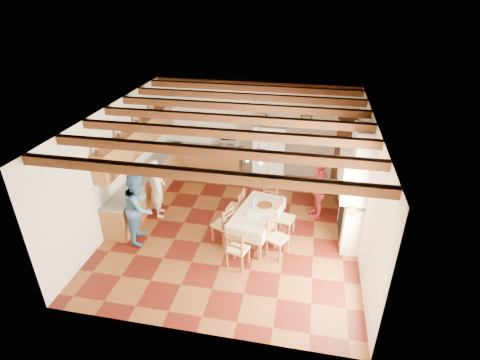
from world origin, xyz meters
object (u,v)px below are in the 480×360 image
(dining_table, at_px, (257,214))
(chair_right_near, at_px, (278,237))
(microwave, at_px, (228,145))
(hutch, at_px, (346,160))
(chair_right_far, at_px, (286,218))
(person_man, at_px, (157,188))
(chair_end_far, at_px, (269,200))
(person_woman_blue, at_px, (139,207))
(chair_left_near, at_px, (223,224))
(person_woman_red, at_px, (318,189))
(chair_end_near, at_px, (238,248))
(chair_left_far, at_px, (235,207))
(refrigerator, at_px, (270,153))

(dining_table, xyz_separation_m, chair_right_near, (0.56, -0.58, -0.19))
(dining_table, relative_size, microwave, 3.90)
(hutch, bearing_deg, microwave, 161.79)
(chair_right_far, relative_size, person_man, 0.59)
(dining_table, xyz_separation_m, chair_end_far, (0.16, 1.00, -0.19))
(chair_right_far, relative_size, person_woman_blue, 0.54)
(chair_right_near, bearing_deg, microwave, 53.22)
(person_woman_blue, bearing_deg, chair_left_near, -90.54)
(chair_left_near, relative_size, chair_end_far, 1.00)
(chair_left_near, xyz_separation_m, person_woman_red, (2.19, 1.53, 0.34))
(chair_end_near, bearing_deg, chair_left_far, -60.91)
(hutch, bearing_deg, chair_left_far, -151.51)
(hutch, height_order, person_woman_red, hutch)
(chair_left_near, xyz_separation_m, chair_left_far, (0.14, 0.79, 0.00))
(chair_left_far, height_order, person_woman_red, person_woman_red)
(microwave, bearing_deg, chair_left_near, -92.11)
(person_woman_blue, bearing_deg, chair_end_near, -111.26)
(chair_left_far, relative_size, chair_right_far, 1.00)
(chair_end_near, relative_size, person_woman_red, 0.58)
(chair_end_near, relative_size, microwave, 2.00)
(chair_end_far, distance_m, microwave, 2.74)
(chair_left_far, bearing_deg, chair_end_near, 22.38)
(refrigerator, bearing_deg, dining_table, -88.12)
(chair_end_near, distance_m, person_man, 2.96)
(chair_right_near, relative_size, person_woman_blue, 0.54)
(dining_table, distance_m, person_woman_blue, 2.78)
(person_man, bearing_deg, person_woman_red, -99.70)
(chair_end_near, bearing_deg, chair_end_far, -85.26)
(chair_end_near, xyz_separation_m, person_man, (-2.46, 1.62, 0.33))
(chair_left_far, height_order, chair_right_far, same)
(chair_right_near, relative_size, person_man, 0.59)
(refrigerator, relative_size, microwave, 3.91)
(dining_table, xyz_separation_m, chair_end_near, (-0.24, -1.12, -0.19))
(microwave, bearing_deg, hutch, -22.83)
(person_man, bearing_deg, microwave, -45.75)
(chair_left_far, height_order, chair_end_far, same)
(chair_left_near, distance_m, chair_left_far, 0.81)
(microwave, bearing_deg, person_woman_blue, -121.51)
(refrigerator, xyz_separation_m, chair_right_near, (0.63, -3.54, -0.46))
(chair_end_far, xyz_separation_m, person_woman_blue, (-2.87, -1.57, 0.40))
(hutch, relative_size, chair_end_near, 2.30)
(chair_right_near, xyz_separation_m, person_man, (-3.26, 1.08, 0.33))
(dining_table, bearing_deg, microwave, 113.85)
(chair_left_far, bearing_deg, person_woman_blue, -54.02)
(refrigerator, relative_size, chair_left_far, 1.96)
(chair_end_near, distance_m, chair_end_far, 2.16)
(hutch, distance_m, chair_left_far, 3.49)
(microwave, bearing_deg, chair_end_far, -66.70)
(chair_left_near, xyz_separation_m, person_man, (-1.92, 0.79, 0.33))
(chair_right_near, height_order, person_woman_red, person_woman_red)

